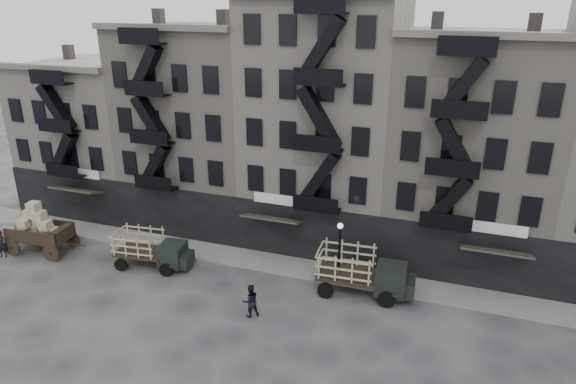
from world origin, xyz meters
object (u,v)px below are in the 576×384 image
(pedestrian_west, at_px, (1,244))
(pedestrian_mid, at_px, (250,301))
(stake_truck_east, at_px, (363,269))
(wagon, at_px, (37,224))
(stake_truck_west, at_px, (151,247))
(horse, at_px, (9,231))

(pedestrian_west, xyz_separation_m, pedestrian_mid, (19.14, -0.74, 0.01))
(stake_truck_east, height_order, pedestrian_west, stake_truck_east)
(stake_truck_east, bearing_deg, wagon, -178.37)
(stake_truck_west, relative_size, stake_truck_east, 0.89)
(horse, bearing_deg, wagon, -107.44)
(stake_truck_west, bearing_deg, horse, 173.94)
(wagon, relative_size, pedestrian_mid, 2.30)
(horse, height_order, stake_truck_east, stake_truck_east)
(stake_truck_east, xyz_separation_m, pedestrian_west, (-24.62, -3.71, -0.68))
(wagon, distance_m, stake_truck_west, 8.81)
(stake_truck_west, bearing_deg, stake_truck_east, -1.09)
(horse, distance_m, pedestrian_west, 2.68)
(stake_truck_east, bearing_deg, pedestrian_west, -175.10)
(pedestrian_west, bearing_deg, pedestrian_mid, -21.04)
(horse, relative_size, wagon, 0.38)
(stake_truck_west, bearing_deg, pedestrian_west, -174.75)
(stake_truck_west, xyz_separation_m, stake_truck_east, (13.97, 1.42, 0.20))
(stake_truck_east, xyz_separation_m, pedestrian_mid, (-5.48, -4.45, -0.67))
(horse, xyz_separation_m, pedestrian_west, (1.63, -2.11, 0.26))
(horse, distance_m, pedestrian_mid, 20.97)
(horse, distance_m, wagon, 3.83)
(pedestrian_mid, bearing_deg, stake_truck_east, 178.45)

